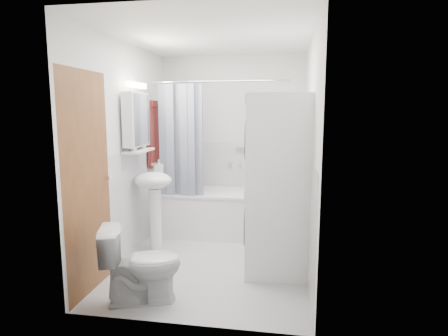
% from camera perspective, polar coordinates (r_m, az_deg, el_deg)
% --- Properties ---
extents(floor, '(2.60, 2.60, 0.00)m').
position_cam_1_polar(floor, '(4.30, -1.44, -13.81)').
color(floor, silver).
rests_on(floor, ground).
extents(room_walls, '(2.60, 2.60, 2.60)m').
position_cam_1_polar(room_walls, '(3.98, -1.52, 6.39)').
color(room_walls, silver).
rests_on(room_walls, ground).
extents(wainscot, '(1.98, 2.58, 2.58)m').
position_cam_1_polar(wainscot, '(4.39, -0.74, -5.10)').
color(wainscot, white).
rests_on(wainscot, ground).
extents(door, '(0.05, 2.00, 2.00)m').
position_cam_1_polar(door, '(3.82, -17.25, -1.44)').
color(door, brown).
rests_on(door, ground).
extents(bathtub, '(1.53, 0.73, 0.58)m').
position_cam_1_polar(bathtub, '(5.07, -0.24, -6.47)').
color(bathtub, white).
rests_on(bathtub, ground).
extents(tub_spout, '(0.04, 0.12, 0.04)m').
position_cam_1_polar(tub_spout, '(5.25, 2.51, 0.52)').
color(tub_spout, silver).
rests_on(tub_spout, room_walls).
extents(curtain_rod, '(1.71, 0.02, 0.02)m').
position_cam_1_polar(curtain_rod, '(4.61, -0.90, 13.07)').
color(curtain_rod, silver).
rests_on(curtain_rod, room_walls).
extents(shower_curtain, '(0.55, 0.02, 1.45)m').
position_cam_1_polar(shower_curtain, '(4.72, -6.65, 3.80)').
color(shower_curtain, '#131F42').
rests_on(shower_curtain, curtain_rod).
extents(sink, '(0.44, 0.37, 1.04)m').
position_cam_1_polar(sink, '(4.44, -10.66, -3.72)').
color(sink, white).
rests_on(sink, ground).
extents(medicine_cabinet, '(0.13, 0.50, 0.71)m').
position_cam_1_polar(medicine_cabinet, '(4.34, -13.18, 7.39)').
color(medicine_cabinet, white).
rests_on(medicine_cabinet, room_walls).
extents(shelf, '(0.18, 0.54, 0.02)m').
position_cam_1_polar(shelf, '(4.35, -12.84, 2.58)').
color(shelf, silver).
rests_on(shelf, room_walls).
extents(shower_caddy, '(0.22, 0.06, 0.02)m').
position_cam_1_polar(shower_caddy, '(5.20, 3.07, 3.17)').
color(shower_caddy, silver).
rests_on(shower_caddy, room_walls).
extents(towel, '(0.07, 0.36, 0.87)m').
position_cam_1_polar(towel, '(4.96, -10.62, 5.27)').
color(towel, maroon).
rests_on(towel, room_walls).
extents(washer_dryer, '(0.70, 0.69, 1.81)m').
position_cam_1_polar(washer_dryer, '(3.82, 8.10, -2.56)').
color(washer_dryer, white).
rests_on(washer_dryer, ground).
extents(toilet, '(0.76, 0.57, 0.67)m').
position_cam_1_polar(toilet, '(3.41, -12.46, -14.16)').
color(toilet, white).
rests_on(toilet, ground).
extents(soap_pump, '(0.08, 0.17, 0.08)m').
position_cam_1_polar(soap_pump, '(4.46, -9.87, -0.44)').
color(soap_pump, gray).
rests_on(soap_pump, sink).
extents(shelf_bottle, '(0.07, 0.18, 0.07)m').
position_cam_1_polar(shelf_bottle, '(4.21, -13.63, 3.01)').
color(shelf_bottle, gray).
rests_on(shelf_bottle, shelf).
extents(shelf_cup, '(0.10, 0.09, 0.10)m').
position_cam_1_polar(shelf_cup, '(4.46, -12.29, 3.55)').
color(shelf_cup, gray).
rests_on(shelf_cup, shelf).
extents(shampoo_a, '(0.13, 0.17, 0.13)m').
position_cam_1_polar(shampoo_a, '(5.18, 4.92, 3.97)').
color(shampoo_a, gray).
rests_on(shampoo_a, shower_caddy).
extents(shampoo_b, '(0.08, 0.21, 0.08)m').
position_cam_1_polar(shampoo_b, '(5.17, 6.25, 3.67)').
color(shampoo_b, '#255A95').
rests_on(shampoo_b, shower_caddy).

